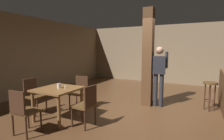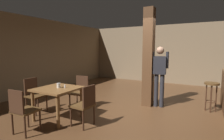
% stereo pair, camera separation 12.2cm
% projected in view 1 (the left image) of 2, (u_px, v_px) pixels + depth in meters
% --- Properties ---
extents(ground_plane, '(10.80, 10.80, 0.00)m').
position_uv_depth(ground_plane, '(135.00, 111.00, 4.65)').
color(ground_plane, '#4C301C').
extents(wall_back, '(8.00, 0.10, 2.80)m').
position_uv_depth(wall_back, '(167.00, 54.00, 8.46)').
color(wall_back, '#756047').
rests_on(wall_back, ground_plane).
extents(wall_left, '(0.10, 9.00, 2.80)m').
position_uv_depth(wall_left, '(30.00, 56.00, 6.28)').
color(wall_left, '#756047').
rests_on(wall_left, ground_plane).
extents(pillar, '(0.28, 0.28, 2.80)m').
position_uv_depth(pillar, '(148.00, 58.00, 5.04)').
color(pillar, '#4C301C').
rests_on(pillar, ground_plane).
extents(dining_table, '(0.92, 0.92, 0.75)m').
position_uv_depth(dining_table, '(58.00, 94.00, 4.06)').
color(dining_table, brown).
rests_on(dining_table, ground_plane).
extents(chair_east, '(0.45, 0.45, 0.89)m').
position_uv_depth(chair_east, '(86.00, 104.00, 3.68)').
color(chair_east, '#4C3319').
rests_on(chair_east, ground_plane).
extents(chair_west, '(0.42, 0.42, 0.89)m').
position_uv_depth(chair_west, '(33.00, 94.00, 4.49)').
color(chair_west, '#4C3319').
rests_on(chair_west, ground_plane).
extents(chair_south, '(0.45, 0.45, 0.89)m').
position_uv_depth(chair_south, '(23.00, 110.00, 3.30)').
color(chair_south, '#4C3319').
rests_on(chair_south, ground_plane).
extents(chair_north, '(0.47, 0.47, 0.89)m').
position_uv_depth(chair_north, '(80.00, 91.00, 4.84)').
color(chair_north, '#4C3319').
rests_on(chair_north, ground_plane).
extents(napkin_cup, '(0.08, 0.08, 0.11)m').
position_uv_depth(napkin_cup, '(59.00, 86.00, 4.05)').
color(napkin_cup, beige).
rests_on(napkin_cup, dining_table).
extents(salt_shaker, '(0.03, 0.03, 0.07)m').
position_uv_depth(salt_shaker, '(65.00, 87.00, 4.04)').
color(salt_shaker, silver).
rests_on(salt_shaker, dining_table).
extents(standing_person, '(0.47, 0.24, 1.72)m').
position_uv_depth(standing_person, '(159.00, 72.00, 4.96)').
color(standing_person, black).
rests_on(standing_person, ground_plane).
extents(bar_stool_near, '(0.36, 0.36, 0.77)m').
position_uv_depth(bar_stool_near, '(210.00, 89.00, 4.68)').
color(bar_stool_near, '#4C3319').
rests_on(bar_stool_near, ground_plane).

